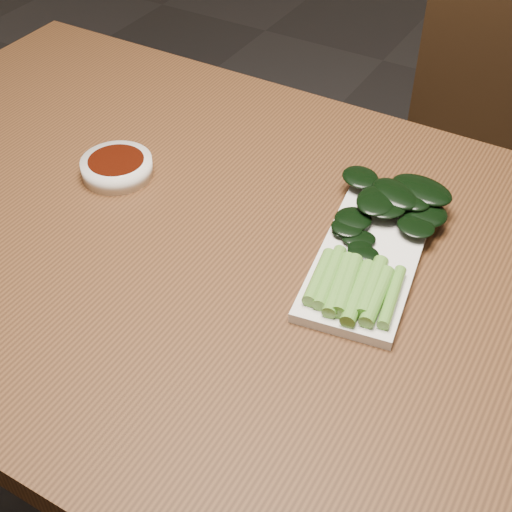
% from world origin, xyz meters
% --- Properties ---
extents(table, '(1.40, 0.80, 0.75)m').
position_xyz_m(table, '(0.00, 0.00, 0.68)').
color(table, '#4E2D16').
rests_on(table, ground).
extents(chair_far, '(0.44, 0.44, 0.89)m').
position_xyz_m(chair_far, '(0.16, 0.71, 0.49)').
color(chair_far, black).
rests_on(chair_far, ground).
extents(sauce_bowl, '(0.10, 0.10, 0.03)m').
position_xyz_m(sauce_bowl, '(-0.25, 0.04, 0.76)').
color(sauce_bowl, white).
rests_on(sauce_bowl, table).
extents(serving_plate, '(0.17, 0.30, 0.01)m').
position_xyz_m(serving_plate, '(0.14, 0.06, 0.76)').
color(serving_plate, white).
rests_on(serving_plate, table).
extents(gai_lan, '(0.18, 0.30, 0.03)m').
position_xyz_m(gai_lan, '(0.14, 0.09, 0.78)').
color(gai_lan, '#61A037').
rests_on(gai_lan, serving_plate).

